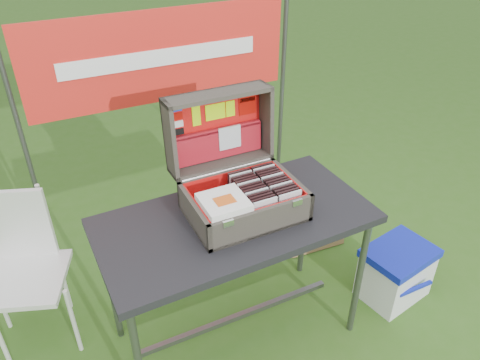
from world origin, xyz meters
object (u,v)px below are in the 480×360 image
cooler (396,272)px  chair (26,281)px  suitcase (239,162)px  table (236,279)px  cardboard_box (317,222)px

cooler → chair: 2.09m
suitcase → cooler: bearing=-13.6°
table → cooler: table is taller
suitcase → chair: bearing=160.4°
table → suitcase: (0.05, 0.07, 0.67)m
cardboard_box → suitcase: bearing=-151.2°
table → chair: (-0.99, 0.44, 0.03)m
table → suitcase: size_ratio=2.43×
suitcase → cooler: suitcase is taller
suitcase → chair: suitcase is taller
suitcase → cardboard_box: size_ratio=1.25×
table → chair: 1.08m
suitcase → cardboard_box: suitcase is taller
cooler → cardboard_box: (-0.18, 0.59, 0.04)m
table → cardboard_box: size_ratio=3.05×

